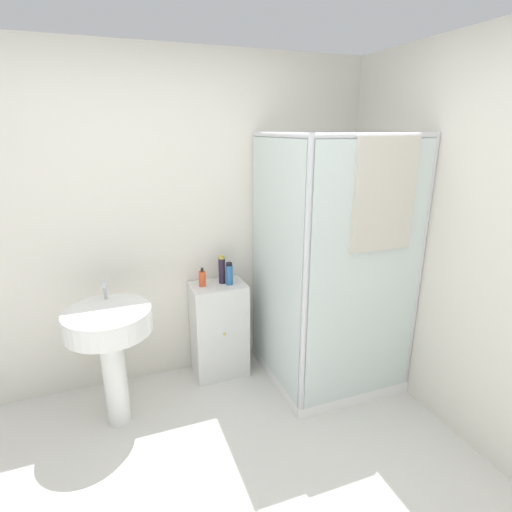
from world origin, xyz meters
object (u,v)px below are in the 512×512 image
object	(u,v)px
shampoo_bottle_tall_black	(222,270)
shampoo_bottle_blue	(229,274)
sink	(110,337)
soap_dispenser	(202,278)

from	to	relation	value
shampoo_bottle_tall_black	shampoo_bottle_blue	bearing A→B (deg)	-50.21
shampoo_bottle_tall_black	shampoo_bottle_blue	world-z (taller)	shampoo_bottle_tall_black
sink	shampoo_bottle_blue	world-z (taller)	sink
sink	shampoo_bottle_tall_black	size ratio (longest dim) A/B	4.37
soap_dispenser	shampoo_bottle_blue	world-z (taller)	shampoo_bottle_blue
sink	soap_dispenser	xyz separation A→B (m)	(0.70, 0.34, 0.19)
sink	shampoo_bottle_tall_black	world-z (taller)	shampoo_bottle_tall_black
soap_dispenser	shampoo_bottle_tall_black	xyz separation A→B (m)	(0.16, 0.01, 0.05)
shampoo_bottle_blue	sink	bearing A→B (deg)	-161.80
shampoo_bottle_tall_black	sink	bearing A→B (deg)	-157.90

